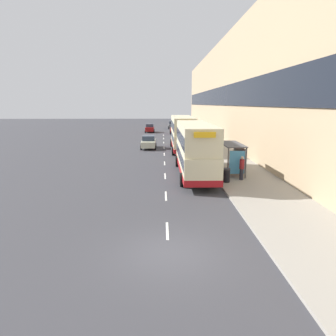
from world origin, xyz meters
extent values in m
plane|color=#38383D|center=(0.00, 0.00, 0.00)|extent=(220.00, 220.00, 0.00)
cube|color=gray|center=(6.50, 38.50, 0.07)|extent=(5.00, 93.00, 0.14)
cube|color=tan|center=(10.50, 38.50, 7.82)|extent=(3.00, 93.00, 15.65)
cube|color=black|center=(8.96, 38.50, 7.04)|extent=(0.12, 89.28, 2.82)
cube|color=silver|center=(0.00, 2.15, 0.01)|extent=(0.12, 2.00, 0.01)
cube|color=silver|center=(0.00, 7.60, 0.01)|extent=(0.12, 2.00, 0.01)
cube|color=silver|center=(0.00, 13.06, 0.01)|extent=(0.12, 2.00, 0.01)
cube|color=silver|center=(0.00, 18.51, 0.01)|extent=(0.12, 2.00, 0.01)
cube|color=silver|center=(0.00, 23.96, 0.01)|extent=(0.12, 2.00, 0.01)
cube|color=silver|center=(0.00, 29.42, 0.01)|extent=(0.12, 2.00, 0.01)
cube|color=silver|center=(0.00, 34.87, 0.01)|extent=(0.12, 2.00, 0.01)
cube|color=silver|center=(0.00, 40.33, 0.01)|extent=(0.12, 2.00, 0.01)
cube|color=silver|center=(0.00, 45.78, 0.01)|extent=(0.12, 2.00, 0.01)
cube|color=#4C4C51|center=(5.60, 13.72, 2.58)|extent=(1.60, 4.20, 0.08)
cylinder|color=#4C4C51|center=(4.90, 11.72, 1.34)|extent=(0.10, 0.10, 2.40)
cylinder|color=#4C4C51|center=(4.90, 15.72, 1.34)|extent=(0.10, 0.10, 2.40)
cylinder|color=#4C4C51|center=(6.30, 11.72, 1.34)|extent=(0.10, 0.10, 2.40)
cylinder|color=#4C4C51|center=(6.30, 15.72, 1.34)|extent=(0.10, 0.10, 2.40)
cube|color=#99A8B2|center=(6.27, 13.72, 1.46)|extent=(0.04, 3.68, 1.92)
cube|color=#3F8CBF|center=(5.60, 11.78, 1.39)|extent=(1.19, 0.10, 1.82)
cube|color=maroon|center=(5.85, 13.72, 0.59)|extent=(0.36, 2.80, 0.08)
cube|color=beige|center=(2.48, 13.28, 1.43)|extent=(2.55, 10.90, 1.85)
cube|color=beige|center=(2.48, 13.28, 3.33)|extent=(2.50, 10.58, 1.95)
cube|color=maroon|center=(2.48, 13.28, 0.72)|extent=(2.58, 10.96, 0.45)
cube|color=#2D3847|center=(2.48, 13.28, 1.79)|extent=(2.58, 10.25, 0.81)
cube|color=#2D3847|center=(2.48, 13.28, 3.23)|extent=(2.55, 10.25, 0.94)
cube|color=yellow|center=(2.48, 7.85, 3.95)|extent=(1.40, 0.08, 0.36)
cylinder|color=black|center=(1.20, 16.99, 0.50)|extent=(0.30, 1.00, 1.00)
cylinder|color=black|center=(3.75, 16.99, 0.50)|extent=(0.30, 1.00, 1.00)
cylinder|color=black|center=(1.20, 9.90, 0.50)|extent=(0.30, 1.00, 1.00)
cylinder|color=black|center=(3.75, 9.90, 0.50)|extent=(0.30, 1.00, 1.00)
cube|color=beige|center=(2.32, 26.81, 1.43)|extent=(2.55, 11.22, 1.85)
cube|color=beige|center=(2.32, 26.81, 3.33)|extent=(2.50, 10.88, 1.95)
cube|color=maroon|center=(2.32, 26.81, 0.72)|extent=(2.58, 11.27, 0.45)
cube|color=#2D3847|center=(2.32, 26.81, 1.79)|extent=(2.58, 10.54, 0.81)
cube|color=#2D3847|center=(2.32, 26.81, 3.23)|extent=(2.55, 10.54, 0.94)
cube|color=yellow|center=(2.32, 21.22, 3.95)|extent=(1.40, 0.08, 0.36)
cylinder|color=black|center=(1.05, 30.63, 0.50)|extent=(0.30, 1.00, 1.00)
cylinder|color=black|center=(3.60, 30.63, 0.50)|extent=(0.30, 1.00, 1.00)
cylinder|color=black|center=(1.05, 23.33, 0.50)|extent=(0.30, 1.00, 1.00)
cylinder|color=black|center=(3.60, 23.33, 0.50)|extent=(0.30, 1.00, 1.00)
cube|color=maroon|center=(2.28, 48.65, 0.69)|extent=(1.78, 4.19, 0.77)
cube|color=#2D3847|center=(2.28, 48.44, 1.39)|extent=(1.57, 2.01, 0.63)
cylinder|color=black|center=(1.39, 49.95, 0.30)|extent=(0.20, 0.60, 0.60)
cylinder|color=black|center=(3.17, 49.95, 0.30)|extent=(0.20, 0.60, 0.60)
cylinder|color=black|center=(1.39, 47.35, 0.30)|extent=(0.20, 0.60, 0.60)
cylinder|color=black|center=(3.17, 47.35, 0.30)|extent=(0.20, 0.60, 0.60)
cube|color=#B7B799|center=(-2.06, 28.84, 0.68)|extent=(1.82, 4.36, 0.77)
cube|color=#2D3847|center=(-2.06, 29.06, 1.38)|extent=(1.60, 2.09, 0.63)
cylinder|color=black|center=(-1.15, 27.49, 0.30)|extent=(0.20, 0.60, 0.60)
cylinder|color=black|center=(-2.97, 27.49, 0.30)|extent=(0.20, 0.60, 0.60)
cylinder|color=black|center=(-1.15, 30.19, 0.30)|extent=(0.20, 0.60, 0.60)
cylinder|color=black|center=(-2.97, 30.19, 0.30)|extent=(0.20, 0.60, 0.60)
cube|color=maroon|center=(-2.84, 51.88, 0.70)|extent=(1.72, 3.83, 0.80)
cube|color=#2D3847|center=(-2.84, 52.07, 1.43)|extent=(1.51, 1.84, 0.65)
cylinder|color=black|center=(-1.98, 50.69, 0.30)|extent=(0.20, 0.60, 0.60)
cylinder|color=black|center=(-3.70, 50.69, 0.30)|extent=(0.20, 0.60, 0.60)
cylinder|color=black|center=(-1.98, 53.06, 0.30)|extent=(0.20, 0.60, 0.60)
cylinder|color=black|center=(-3.70, 53.06, 0.30)|extent=(0.20, 0.60, 0.60)
cube|color=#4C5156|center=(2.27, 60.85, 0.73)|extent=(1.90, 4.45, 0.85)
cube|color=#2D3847|center=(2.27, 60.62, 1.50)|extent=(1.67, 2.13, 0.70)
cylinder|color=black|center=(1.32, 62.22, 0.30)|extent=(0.20, 0.60, 0.60)
cylinder|color=black|center=(3.22, 62.22, 0.30)|extent=(0.20, 0.60, 0.60)
cylinder|color=black|center=(1.32, 59.47, 0.30)|extent=(0.20, 0.60, 0.60)
cylinder|color=black|center=(3.22, 59.47, 0.30)|extent=(0.20, 0.60, 0.60)
cylinder|color=#23232D|center=(6.71, 13.88, 0.53)|extent=(0.27, 0.27, 0.78)
cylinder|color=maroon|center=(6.71, 13.88, 1.25)|extent=(0.33, 0.33, 0.65)
sphere|color=tan|center=(6.71, 13.88, 1.68)|extent=(0.21, 0.21, 0.21)
cylinder|color=#23232D|center=(5.85, 11.19, 0.58)|extent=(0.30, 0.30, 0.87)
cylinder|color=maroon|center=(5.85, 11.19, 1.38)|extent=(0.36, 0.36, 0.73)
sphere|color=tan|center=(5.85, 11.19, 1.86)|extent=(0.24, 0.24, 0.24)
cylinder|color=black|center=(4.55, 10.53, 0.61)|extent=(0.52, 0.52, 0.95)
cylinder|color=#2D2D33|center=(4.55, 10.53, 1.14)|extent=(0.55, 0.55, 0.10)
camera|label=1|loc=(-0.22, -11.05, 5.88)|focal=32.00mm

